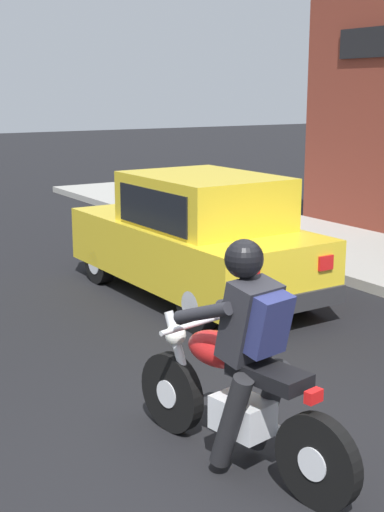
{
  "coord_description": "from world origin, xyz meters",
  "views": [
    {
      "loc": [
        -2.65,
        -3.39,
        2.56
      ],
      "look_at": [
        1.01,
        2.46,
        0.95
      ],
      "focal_mm": 50.0,
      "sensor_mm": 36.0,
      "label": 1
    }
  ],
  "objects": [
    {
      "name": "car_hatchback",
      "position": [
        2.01,
        3.97,
        0.77
      ],
      "size": [
        1.71,
        3.81,
        1.57
      ],
      "color": "black",
      "rests_on": "ground"
    },
    {
      "name": "ground_plane",
      "position": [
        0.0,
        0.0,
        0.0
      ],
      "size": [
        80.0,
        80.0,
        0.0
      ],
      "primitive_type": "plane",
      "color": "black"
    },
    {
      "name": "motorcycle_with_rider",
      "position": [
        0.03,
        0.27,
        0.68
      ],
      "size": [
        0.68,
        2.01,
        1.62
      ],
      "color": "black",
      "rests_on": "ground"
    }
  ]
}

